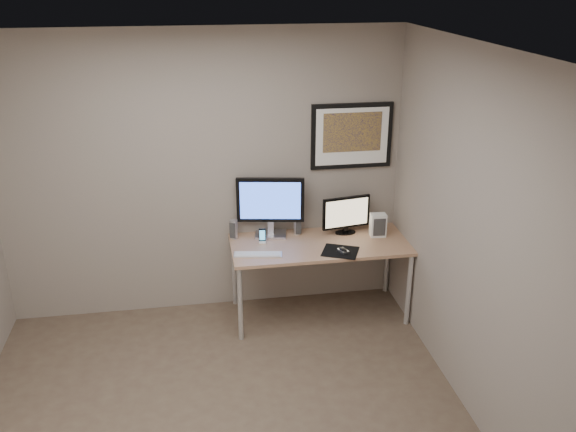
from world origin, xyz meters
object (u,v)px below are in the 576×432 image
object	(u,v)px
speaker_right	(297,225)
fan_unit	(378,225)
speaker_left	(234,229)
desk	(320,250)
keyboard	(258,254)
phone_dock	(262,236)
framed_art	(352,136)
monitor_large	(270,204)
monitor_tv	(346,214)

from	to	relation	value
speaker_right	fan_unit	world-z (taller)	fan_unit
speaker_left	desk	bearing A→B (deg)	6.54
speaker_right	keyboard	xyz separation A→B (m)	(-0.42, -0.39, -0.08)
speaker_left	phone_dock	xyz separation A→B (m)	(0.24, -0.14, -0.02)
speaker_left	speaker_right	bearing A→B (deg)	23.74
speaker_left	fan_unit	world-z (taller)	fan_unit
framed_art	speaker_right	xyz separation A→B (m)	(-0.52, -0.10, -0.81)
monitor_large	keyboard	distance (m)	0.52
monitor_tv	monitor_large	bearing A→B (deg)	165.10
monitor_large	monitor_tv	xyz separation A→B (m)	(0.70, -0.07, -0.12)
desk	monitor_tv	distance (m)	0.42
desk	speaker_left	size ratio (longest dim) A/B	8.94
desk	phone_dock	bearing A→B (deg)	169.22
monitor_large	speaker_left	distance (m)	0.41
monitor_large	speaker_right	xyz separation A→B (m)	(0.25, -0.00, -0.23)
speaker_left	keyboard	size ratio (longest dim) A/B	0.43
fan_unit	monitor_large	bearing A→B (deg)	173.39
framed_art	phone_dock	size ratio (longest dim) A/B	5.51
phone_dock	fan_unit	distance (m)	1.07
framed_art	monitor_tv	bearing A→B (deg)	-112.91
speaker_right	fan_unit	size ratio (longest dim) A/B	0.80
phone_dock	fan_unit	world-z (taller)	fan_unit
desk	speaker_right	size ratio (longest dim) A/B	9.35
monitor_tv	speaker_left	world-z (taller)	monitor_tv
speaker_right	fan_unit	bearing A→B (deg)	-22.25
framed_art	keyboard	xyz separation A→B (m)	(-0.93, -0.48, -0.88)
monitor_tv	phone_dock	distance (m)	0.81
framed_art	keyboard	size ratio (longest dim) A/B	1.80
monitor_tv	fan_unit	world-z (taller)	monitor_tv
monitor_large	fan_unit	world-z (taller)	monitor_large
fan_unit	framed_art	bearing A→B (deg)	132.46
monitor_large	speaker_right	bearing A→B (deg)	8.78
phone_dock	desk	bearing A→B (deg)	-2.31
keyboard	framed_art	bearing A→B (deg)	36.37
desk	speaker_right	xyz separation A→B (m)	(-0.17, 0.23, 0.15)
monitor_large	keyboard	bearing A→B (deg)	-103.28
framed_art	desk	bearing A→B (deg)	-136.54
desk	monitor_tv	xyz separation A→B (m)	(0.28, 0.17, 0.26)
monitor_tv	fan_unit	size ratio (longest dim) A/B	2.14
keyboard	fan_unit	bearing A→B (deg)	19.99
monitor_large	monitor_tv	bearing A→B (deg)	4.51
speaker_left	keyboard	xyz separation A→B (m)	(0.17, -0.39, -0.08)
framed_art	monitor_tv	distance (m)	0.72
speaker_right	phone_dock	size ratio (longest dim) A/B	1.26
desk	speaker_right	world-z (taller)	speaker_right
monitor_large	speaker_left	world-z (taller)	monitor_large
monitor_tv	keyboard	size ratio (longest dim) A/B	1.10
monitor_tv	speaker_right	xyz separation A→B (m)	(-0.45, 0.06, -0.11)
framed_art	fan_unit	bearing A→B (deg)	-50.69
monitor_tv	speaker_left	distance (m)	1.04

